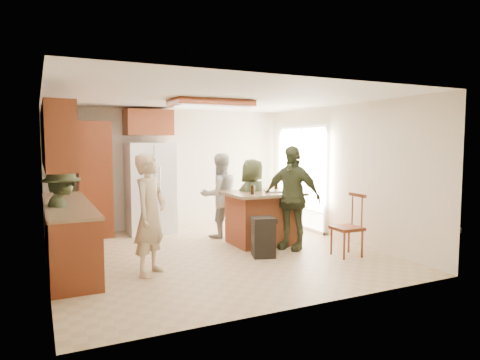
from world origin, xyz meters
name	(u,v)px	position (x,y,z in m)	size (l,w,h in m)	color
room_shell	(359,182)	(4.37, 1.64, 0.87)	(8.00, 5.20, 5.00)	tan
person_front_left	(150,214)	(-1.22, -0.61, 0.83)	(0.61, 0.44, 1.66)	tan
person_behind_left	(220,195)	(0.55, 1.15, 0.80)	(0.78, 0.48, 1.60)	#9C9C94
person_behind_right	(253,200)	(0.96, 0.58, 0.75)	(0.74, 0.48, 1.51)	#2F3720
person_side_right	(291,198)	(1.28, -0.23, 0.88)	(1.03, 0.53, 1.76)	#384025
person_counter	(63,218)	(-2.28, 0.17, 0.73)	(0.95, 0.44, 1.47)	#2F361F
left_cabinetry	(64,201)	(-2.24, 0.40, 0.96)	(0.64, 3.00, 2.30)	maroon
back_wall_units	(108,165)	(-1.33, 2.20, 1.38)	(1.80, 0.60, 2.45)	maroon
refrigerator	(150,188)	(-0.55, 2.12, 0.90)	(0.90, 0.76, 1.80)	white
kitchen_island	(263,217)	(1.03, 0.32, 0.47)	(1.28, 1.03, 0.93)	#A9512B
island_items	(277,190)	(1.28, 0.25, 0.97)	(0.94, 0.73, 0.15)	silver
trash_bin	(263,237)	(0.61, -0.47, 0.32)	(0.44, 0.44, 0.63)	black
spindle_chair	(348,228)	(1.85, -1.02, 0.45)	(0.44, 0.44, 0.99)	maroon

